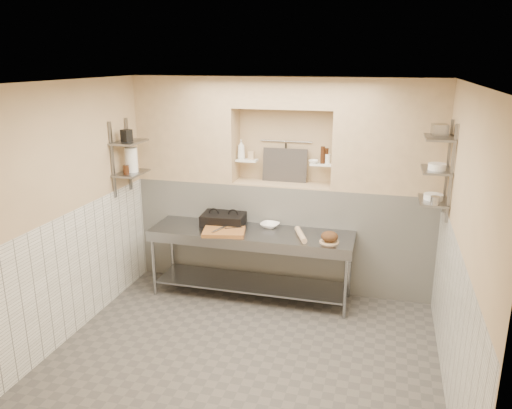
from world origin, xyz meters
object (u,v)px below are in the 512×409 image
(mixing_bowl, at_px, (270,225))
(bottle_soap, at_px, (241,149))
(rolling_pin, at_px, (301,235))
(prep_table, at_px, (251,251))
(cutting_board, at_px, (224,232))
(bread_loaf, at_px, (330,236))
(jug_left, at_px, (131,160))
(bowl_alcove, at_px, (313,162))
(panini_press, at_px, (224,219))

(mixing_bowl, relative_size, bottle_soap, 0.91)
(rolling_pin, height_order, bottle_soap, bottle_soap)
(rolling_pin, relative_size, bottle_soap, 1.76)
(prep_table, xyz_separation_m, cutting_board, (-0.30, -0.16, 0.28))
(bread_loaf, bearing_deg, rolling_pin, 167.25)
(prep_table, relative_size, jug_left, 8.34)
(rolling_pin, height_order, bowl_alcove, bowl_alcove)
(jug_left, bearing_deg, bread_loaf, -0.44)
(jug_left, bearing_deg, bottle_soap, 28.42)
(prep_table, relative_size, panini_press, 4.49)
(bottle_soap, distance_m, jug_left, 1.44)
(mixing_bowl, height_order, jug_left, jug_left)
(mixing_bowl, xyz_separation_m, bread_loaf, (0.81, -0.35, 0.05))
(bowl_alcove, bearing_deg, cutting_board, -144.09)
(cutting_board, xyz_separation_m, bowl_alcove, (0.99, 0.72, 0.81))
(bread_loaf, relative_size, jug_left, 0.66)
(bowl_alcove, distance_m, jug_left, 2.34)
(bread_loaf, relative_size, bowl_alcove, 1.62)
(panini_press, xyz_separation_m, cutting_board, (0.12, -0.34, -0.05))
(mixing_bowl, xyz_separation_m, rolling_pin, (0.45, -0.27, 0.01))
(panini_press, bearing_deg, bowl_alcove, 15.00)
(prep_table, relative_size, bowl_alcove, 20.49)
(mixing_bowl, bearing_deg, bottle_soap, 144.20)
(bottle_soap, bearing_deg, cutting_board, -91.20)
(cutting_board, distance_m, jug_left, 1.51)
(bowl_alcove, height_order, jug_left, jug_left)
(mixing_bowl, bearing_deg, bread_loaf, -23.42)
(bread_loaf, xyz_separation_m, jug_left, (-2.56, 0.02, 0.79))
(bowl_alcove, bearing_deg, mixing_bowl, -145.90)
(bread_loaf, bearing_deg, jug_left, 179.56)
(cutting_board, relative_size, mixing_bowl, 2.17)
(rolling_pin, bearing_deg, mixing_bowl, 149.15)
(panini_press, relative_size, bottle_soap, 2.20)
(bowl_alcove, bearing_deg, panini_press, -161.04)
(bread_loaf, bearing_deg, bottle_soap, 151.60)
(bread_loaf, height_order, bowl_alcove, bowl_alcove)
(cutting_board, relative_size, bottle_soap, 1.97)
(panini_press, xyz_separation_m, jug_left, (-1.13, -0.29, 0.79))
(prep_table, relative_size, bread_loaf, 12.63)
(panini_press, relative_size, bread_loaf, 2.82)
(bottle_soap, bearing_deg, bowl_alcove, -0.91)
(jug_left, bearing_deg, mixing_bowl, 10.79)
(bowl_alcove, bearing_deg, bread_loaf, -64.99)
(prep_table, height_order, bottle_soap, bottle_soap)
(rolling_pin, height_order, jug_left, jug_left)
(panini_press, distance_m, jug_left, 1.41)
(mixing_bowl, relative_size, jug_left, 0.77)
(mixing_bowl, distance_m, bread_loaf, 0.89)
(cutting_board, bearing_deg, prep_table, 28.21)
(panini_press, xyz_separation_m, bowl_alcove, (1.11, 0.38, 0.76))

